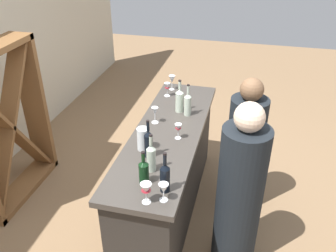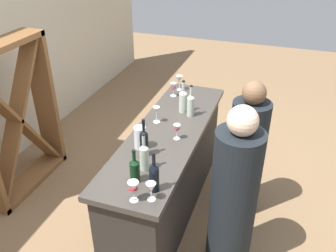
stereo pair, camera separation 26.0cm
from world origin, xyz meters
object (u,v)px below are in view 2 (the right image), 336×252
at_px(wine_bottle_second_right_near_black, 144,142).
at_px(wine_glass_far_left, 156,111).
at_px(wine_bottle_leftmost_near_black, 154,176).
at_px(person_left_guest, 246,155).
at_px(wine_bottle_far_right_clear_pale, 183,100).
at_px(wine_glass_far_right, 173,87).
at_px(wine_glass_near_center, 177,129).
at_px(wine_rack, 15,120).
at_px(water_pitcher, 140,138).
at_px(wine_glass_near_right, 133,188).
at_px(person_center_guest, 233,199).
at_px(wine_glass_near_left, 151,188).
at_px(wine_bottle_second_left_dark_green, 135,170).
at_px(wine_bottle_rightmost_clear_pale, 191,104).
at_px(wine_glass_far_center, 179,80).
at_px(wine_bottle_center_clear_pale, 144,156).

distance_m(wine_bottle_second_right_near_black, wine_glass_far_left, 0.56).
height_order(wine_bottle_leftmost_near_black, person_left_guest, person_left_guest).
height_order(wine_bottle_far_right_clear_pale, wine_glass_far_right, wine_bottle_far_right_clear_pale).
bearing_deg(wine_glass_near_center, wine_bottle_far_right_clear_pale, 11.09).
xyz_separation_m(wine_rack, water_pitcher, (-0.22, -1.52, 0.23)).
distance_m(wine_bottle_leftmost_near_black, wine_glass_near_right, 0.18).
bearing_deg(water_pitcher, wine_glass_far_right, 3.05).
relative_size(wine_bottle_far_right_clear_pale, person_center_guest, 0.22).
distance_m(wine_glass_near_right, wine_glass_far_right, 1.71).
distance_m(wine_glass_near_left, person_center_guest, 0.78).
xyz_separation_m(wine_rack, wine_glass_near_left, (-0.80, -1.85, 0.23)).
height_order(wine_bottle_second_left_dark_green, wine_glass_far_left, wine_bottle_second_left_dark_green).
distance_m(wine_rack, water_pitcher, 1.55).
xyz_separation_m(wine_glass_near_left, wine_glass_near_center, (0.81, 0.08, 0.00)).
distance_m(wine_bottle_leftmost_near_black, wine_glass_near_left, 0.11).
relative_size(wine_bottle_rightmost_clear_pale, water_pitcher, 1.64).
bearing_deg(wine_glass_far_center, wine_glass_far_right, 176.29).
xyz_separation_m(wine_rack, wine_bottle_center_clear_pale, (-0.49, -1.67, 0.25)).
bearing_deg(wine_rack, wine_bottle_second_right_near_black, -101.13).
relative_size(wine_rack, wine_glass_far_right, 10.73).
relative_size(wine_glass_near_center, wine_glass_far_right, 0.95).
height_order(wine_bottle_far_right_clear_pale, wine_glass_near_left, wine_bottle_far_right_clear_pale).
distance_m(wine_bottle_leftmost_near_black, wine_bottle_center_clear_pale, 0.26).
bearing_deg(person_left_guest, wine_bottle_second_left_dark_green, 59.22).
distance_m(wine_bottle_leftmost_near_black, wine_bottle_second_left_dark_green, 0.18).
bearing_deg(wine_glass_near_left, wine_glass_near_center, 5.47).
height_order(wine_glass_near_right, person_left_guest, person_left_guest).
height_order(wine_bottle_far_right_clear_pale, wine_glass_near_center, wine_bottle_far_right_clear_pale).
bearing_deg(wine_rack, person_center_guest, -97.85).
bearing_deg(wine_bottle_far_right_clear_pale, wine_glass_far_left, 147.88).
bearing_deg(wine_bottle_leftmost_near_black, wine_bottle_second_left_dark_green, 73.68).
xyz_separation_m(wine_bottle_far_right_clear_pale, wine_glass_far_right, (0.32, 0.21, -0.03)).
distance_m(wine_glass_far_center, person_center_guest, 1.65).
relative_size(wine_bottle_rightmost_clear_pale, wine_glass_far_left, 2.01).
relative_size(wine_rack, person_left_guest, 1.15).
relative_size(wine_bottle_rightmost_clear_pale, wine_glass_far_center, 1.92).
relative_size(wine_rack, person_center_guest, 1.07).
relative_size(wine_bottle_far_right_clear_pale, wine_glass_far_left, 2.10).
distance_m(wine_glass_far_left, person_center_guest, 1.09).
distance_m(wine_bottle_second_right_near_black, water_pitcher, 0.12).
bearing_deg(wine_glass_near_center, wine_glass_far_right, 20.32).
bearing_deg(wine_glass_near_right, wine_glass_far_right, 9.23).
bearing_deg(wine_bottle_second_left_dark_green, wine_rack, 68.62).
relative_size(wine_glass_far_left, water_pitcher, 0.82).
distance_m(wine_glass_near_center, wine_glass_near_right, 0.86).
distance_m(wine_bottle_second_right_near_black, person_left_guest, 1.13).
height_order(wine_bottle_second_left_dark_green, wine_bottle_far_right_clear_pale, wine_bottle_far_right_clear_pale).
height_order(wine_rack, wine_glass_near_right, wine_rack).
height_order(wine_bottle_second_left_dark_green, wine_glass_near_center, wine_bottle_second_left_dark_green).
height_order(wine_bottle_second_left_dark_green, wine_bottle_center_clear_pale, wine_bottle_center_clear_pale).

